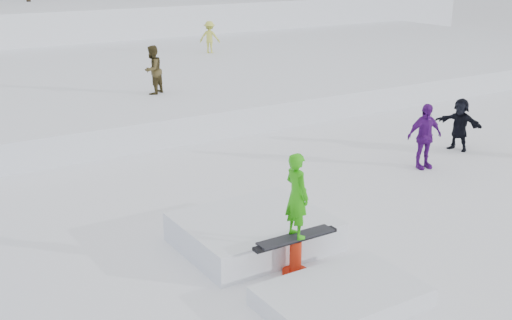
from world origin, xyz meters
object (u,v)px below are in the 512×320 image
walker_olive (153,70)px  spectator_dark (460,124)px  spectator_purple (424,136)px  walker_ygreen (210,37)px  jib_rail_feature (276,244)px

walker_olive → spectator_dark: bearing=92.3°
spectator_purple → walker_olive: bearing=124.8°
spectator_purple → spectator_dark: size_ratio=1.15×
spectator_dark → spectator_purple: bearing=-89.1°
walker_ygreen → jib_rail_feature: size_ratio=0.32×
walker_olive → jib_rail_feature: size_ratio=0.35×
walker_olive → walker_ygreen: size_ratio=1.10×
walker_ygreen → jib_rail_feature: (-7.97, -17.20, -1.20)m
walker_olive → walker_ygreen: walker_olive is taller
jib_rail_feature → walker_ygreen: bearing=65.1°
spectator_purple → jib_rail_feature: size_ratio=0.37×
spectator_dark → walker_olive: bearing=-159.8°
walker_ygreen → jib_rail_feature: 18.99m
walker_olive → walker_ygreen: 8.82m
walker_ygreen → spectator_dark: walker_ygreen is taller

